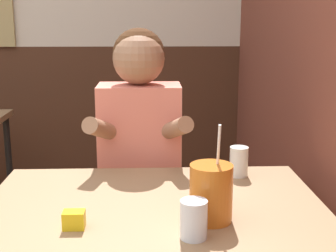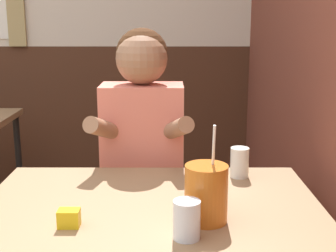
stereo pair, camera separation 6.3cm
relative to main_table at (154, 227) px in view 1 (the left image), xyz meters
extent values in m
cube|color=brown|center=(0.66, 0.77, 0.69)|extent=(0.06, 4.43, 2.70)
cube|color=#472819|center=(-0.76, 2.01, -0.11)|extent=(5.77, 0.06, 1.10)
cube|color=#93704C|center=(0.00, 0.00, 0.05)|extent=(1.07, 0.79, 0.04)
cylinder|color=black|center=(-0.92, 1.59, -0.32)|extent=(0.04, 0.04, 0.69)
cube|color=#EA7F6B|center=(-0.05, 0.56, 0.09)|extent=(0.34, 0.20, 0.55)
sphere|color=#472814|center=(-0.05, 0.59, 0.49)|extent=(0.21, 0.21, 0.21)
sphere|color=#9E7051|center=(-0.05, 0.56, 0.47)|extent=(0.21, 0.21, 0.21)
cylinder|color=#9E7051|center=(-0.19, 0.42, 0.21)|extent=(0.14, 0.27, 0.15)
cylinder|color=#9E7051|center=(0.08, 0.42, 0.21)|extent=(0.14, 0.27, 0.15)
cylinder|color=#C6661E|center=(0.16, -0.09, 0.15)|extent=(0.12, 0.12, 0.17)
cylinder|color=white|center=(0.18, -0.09, 0.28)|extent=(0.01, 0.04, 0.14)
cylinder|color=silver|center=(0.10, -0.20, 0.12)|extent=(0.07, 0.07, 0.10)
cylinder|color=silver|center=(0.32, 0.29, 0.12)|extent=(0.07, 0.07, 0.11)
cube|color=#B7140F|center=(0.17, 0.03, 0.09)|extent=(0.06, 0.04, 0.05)
cube|color=yellow|center=(-0.22, -0.13, 0.09)|extent=(0.06, 0.04, 0.05)
camera|label=1|loc=(-0.01, -1.34, 0.63)|focal=50.00mm
camera|label=2|loc=(0.05, -1.34, 0.63)|focal=50.00mm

